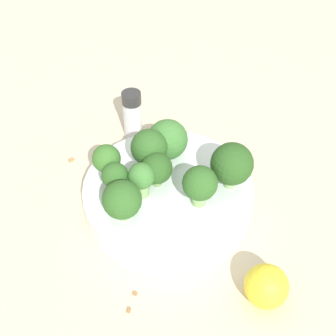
% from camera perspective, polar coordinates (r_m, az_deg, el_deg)
% --- Properties ---
extents(ground_plane, '(3.00, 3.00, 0.00)m').
position_cam_1_polar(ground_plane, '(0.65, 0.00, -4.50)').
color(ground_plane, beige).
extents(bowl, '(0.23, 0.23, 0.04)m').
position_cam_1_polar(bowl, '(0.63, 0.00, -3.38)').
color(bowl, silver).
rests_on(bowl, ground_plane).
extents(broccoli_floret_0, '(0.04, 0.04, 0.05)m').
position_cam_1_polar(broccoli_floret_0, '(0.60, -1.35, 0.02)').
color(broccoli_floret_0, '#7A9E5B').
rests_on(broccoli_floret_0, bowl).
extents(broccoli_floret_1, '(0.06, 0.06, 0.06)m').
position_cam_1_polar(broccoli_floret_1, '(0.64, -0.06, 3.46)').
color(broccoli_floret_1, '#8EB770').
rests_on(broccoli_floret_1, bowl).
extents(broccoli_floret_2, '(0.03, 0.03, 0.05)m').
position_cam_1_polar(broccoli_floret_2, '(0.59, -3.26, -1.23)').
color(broccoli_floret_2, '#84AD66').
rests_on(broccoli_floret_2, bowl).
extents(broccoli_floret_3, '(0.05, 0.05, 0.05)m').
position_cam_1_polar(broccoli_floret_3, '(0.57, -5.63, -3.94)').
color(broccoli_floret_3, '#8EB770').
rests_on(broccoli_floret_3, bowl).
extents(broccoli_floret_4, '(0.04, 0.04, 0.06)m').
position_cam_1_polar(broccoli_floret_4, '(0.61, -7.50, 0.98)').
color(broccoli_floret_4, '#84AD66').
rests_on(broccoli_floret_4, bowl).
extents(broccoli_floret_5, '(0.04, 0.04, 0.06)m').
position_cam_1_polar(broccoli_floret_5, '(0.58, 3.91, -2.01)').
color(broccoli_floret_5, '#84AD66').
rests_on(broccoli_floret_5, bowl).
extents(broccoli_floret_6, '(0.06, 0.06, 0.07)m').
position_cam_1_polar(broccoli_floret_6, '(0.60, 7.79, 0.44)').
color(broccoli_floret_6, '#8EB770').
rests_on(broccoli_floret_6, bowl).
extents(broccoli_floret_7, '(0.05, 0.05, 0.06)m').
position_cam_1_polar(broccoli_floret_7, '(0.62, -2.31, 2.48)').
color(broccoli_floret_7, '#8EB770').
rests_on(broccoli_floret_7, bowl).
extents(broccoli_floret_8, '(0.03, 0.03, 0.05)m').
position_cam_1_polar(broccoli_floret_8, '(0.59, -6.47, -1.05)').
color(broccoli_floret_8, '#7A9E5B').
rests_on(broccoli_floret_8, bowl).
extents(pepper_shaker, '(0.03, 0.03, 0.08)m').
position_cam_1_polar(pepper_shaker, '(0.73, -4.36, 6.54)').
color(pepper_shaker, silver).
rests_on(pepper_shaker, ground_plane).
extents(lemon_wedge, '(0.05, 0.05, 0.05)m').
position_cam_1_polar(lemon_wedge, '(0.55, 11.89, -13.91)').
color(lemon_wedge, yellow).
rests_on(lemon_wedge, ground_plane).
extents(almond_crumb_0, '(0.01, 0.01, 0.01)m').
position_cam_1_polar(almond_crumb_0, '(0.72, -11.74, 1.09)').
color(almond_crumb_0, '#AD7F4C').
rests_on(almond_crumb_0, ground_plane).
extents(almond_crumb_1, '(0.01, 0.00, 0.01)m').
position_cam_1_polar(almond_crumb_1, '(0.56, -4.93, -16.80)').
color(almond_crumb_1, olive).
rests_on(almond_crumb_1, ground_plane).
extents(almond_crumb_2, '(0.01, 0.01, 0.01)m').
position_cam_1_polar(almond_crumb_2, '(0.59, 13.74, -13.08)').
color(almond_crumb_2, olive).
rests_on(almond_crumb_2, ground_plane).
extents(almond_crumb_3, '(0.00, 0.01, 0.01)m').
position_cam_1_polar(almond_crumb_3, '(0.57, -4.45, -14.85)').
color(almond_crumb_3, olive).
rests_on(almond_crumb_3, ground_plane).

